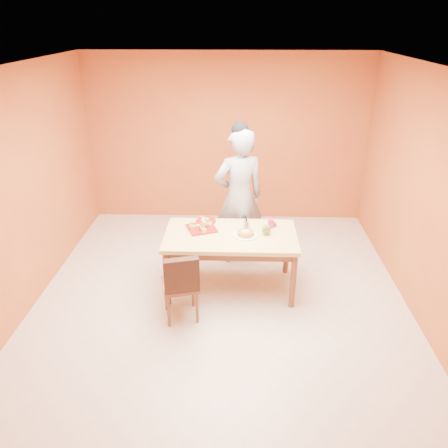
{
  "coord_description": "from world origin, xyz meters",
  "views": [
    {
      "loc": [
        0.2,
        -4.43,
        3.14
      ],
      "look_at": [
        0.03,
        0.3,
        0.89
      ],
      "focal_mm": 35.0,
      "sensor_mm": 36.0,
      "label": 1
    }
  ],
  "objects_px": {
    "pastry_platter": "(202,228)",
    "red_dinner_plate": "(206,221)",
    "person": "(239,197)",
    "checker_tin": "(272,224)",
    "dining_chair": "(180,284)",
    "egg_ornament": "(266,229)",
    "dining_table": "(231,241)",
    "magenta_glass": "(271,223)",
    "sponge_cake": "(246,233)"
  },
  "relations": [
    {
      "from": "dining_chair",
      "to": "red_dinner_plate",
      "type": "height_order",
      "value": "dining_chair"
    },
    {
      "from": "dining_table",
      "to": "person",
      "type": "distance_m",
      "value": 0.8
    },
    {
      "from": "pastry_platter",
      "to": "dining_chair",
      "type": "bearing_deg",
      "value": -103.59
    },
    {
      "from": "egg_ornament",
      "to": "person",
      "type": "bearing_deg",
      "value": 116.38
    },
    {
      "from": "dining_chair",
      "to": "person",
      "type": "xyz_separation_m",
      "value": [
        0.64,
        1.39,
        0.5
      ]
    },
    {
      "from": "pastry_platter",
      "to": "red_dinner_plate",
      "type": "xyz_separation_m",
      "value": [
        0.04,
        0.22,
        -0.0
      ]
    },
    {
      "from": "red_dinner_plate",
      "to": "checker_tin",
      "type": "distance_m",
      "value": 0.85
    },
    {
      "from": "dining_table",
      "to": "sponge_cake",
      "type": "distance_m",
      "value": 0.22
    },
    {
      "from": "red_dinner_plate",
      "to": "dining_chair",
      "type": "bearing_deg",
      "value": -102.68
    },
    {
      "from": "person",
      "to": "pastry_platter",
      "type": "height_order",
      "value": "person"
    },
    {
      "from": "dining_table",
      "to": "dining_chair",
      "type": "distance_m",
      "value": 0.87
    },
    {
      "from": "dining_chair",
      "to": "pastry_platter",
      "type": "relative_size",
      "value": 2.6
    },
    {
      "from": "pastry_platter",
      "to": "checker_tin",
      "type": "bearing_deg",
      "value": 8.58
    },
    {
      "from": "dining_chair",
      "to": "person",
      "type": "distance_m",
      "value": 1.61
    },
    {
      "from": "checker_tin",
      "to": "pastry_platter",
      "type": "bearing_deg",
      "value": -171.42
    },
    {
      "from": "dining_chair",
      "to": "pastry_platter",
      "type": "bearing_deg",
      "value": 62.16
    },
    {
      "from": "dining_chair",
      "to": "checker_tin",
      "type": "xyz_separation_m",
      "value": [
        1.07,
        0.9,
        0.33
      ]
    },
    {
      "from": "dining_chair",
      "to": "pastry_platter",
      "type": "xyz_separation_m",
      "value": [
        0.19,
        0.77,
        0.32
      ]
    },
    {
      "from": "person",
      "to": "sponge_cake",
      "type": "relative_size",
      "value": 9.42
    },
    {
      "from": "dining_table",
      "to": "checker_tin",
      "type": "height_order",
      "value": "checker_tin"
    },
    {
      "from": "dining_table",
      "to": "pastry_platter",
      "type": "height_order",
      "value": "pastry_platter"
    },
    {
      "from": "checker_tin",
      "to": "person",
      "type": "bearing_deg",
      "value": 131.33
    },
    {
      "from": "person",
      "to": "magenta_glass",
      "type": "relative_size",
      "value": 16.89
    },
    {
      "from": "pastry_platter",
      "to": "magenta_glass",
      "type": "relative_size",
      "value": 2.97
    },
    {
      "from": "person",
      "to": "pastry_platter",
      "type": "relative_size",
      "value": 5.69
    },
    {
      "from": "red_dinner_plate",
      "to": "egg_ornament",
      "type": "xyz_separation_m",
      "value": [
        0.76,
        -0.35,
        0.06
      ]
    },
    {
      "from": "pastry_platter",
      "to": "magenta_glass",
      "type": "xyz_separation_m",
      "value": [
        0.86,
        0.08,
        0.05
      ]
    },
    {
      "from": "pastry_platter",
      "to": "red_dinner_plate",
      "type": "distance_m",
      "value": 0.22
    },
    {
      "from": "red_dinner_plate",
      "to": "magenta_glass",
      "type": "bearing_deg",
      "value": -9.65
    },
    {
      "from": "red_dinner_plate",
      "to": "checker_tin",
      "type": "bearing_deg",
      "value": -5.64
    },
    {
      "from": "dining_table",
      "to": "pastry_platter",
      "type": "bearing_deg",
      "value": 160.34
    },
    {
      "from": "pastry_platter",
      "to": "egg_ornament",
      "type": "xyz_separation_m",
      "value": [
        0.79,
        -0.13,
        0.06
      ]
    },
    {
      "from": "dining_table",
      "to": "magenta_glass",
      "type": "relative_size",
      "value": 14.32
    },
    {
      "from": "pastry_platter",
      "to": "red_dinner_plate",
      "type": "bearing_deg",
      "value": 80.6
    },
    {
      "from": "person",
      "to": "egg_ornament",
      "type": "distance_m",
      "value": 0.83
    },
    {
      "from": "sponge_cake",
      "to": "pastry_platter",
      "type": "bearing_deg",
      "value": 163.16
    },
    {
      "from": "dining_chair",
      "to": "sponge_cake",
      "type": "distance_m",
      "value": 1.01
    },
    {
      "from": "dining_table",
      "to": "person",
      "type": "height_order",
      "value": "person"
    },
    {
      "from": "sponge_cake",
      "to": "magenta_glass",
      "type": "relative_size",
      "value": 1.79
    },
    {
      "from": "person",
      "to": "magenta_glass",
      "type": "bearing_deg",
      "value": 107.49
    },
    {
      "from": "magenta_glass",
      "to": "red_dinner_plate",
      "type": "bearing_deg",
      "value": 170.35
    },
    {
      "from": "dining_table",
      "to": "checker_tin",
      "type": "distance_m",
      "value": 0.59
    },
    {
      "from": "person",
      "to": "pastry_platter",
      "type": "distance_m",
      "value": 0.79
    },
    {
      "from": "egg_ornament",
      "to": "pastry_platter",
      "type": "bearing_deg",
      "value": 173.08
    },
    {
      "from": "pastry_platter",
      "to": "egg_ornament",
      "type": "relative_size",
      "value": 2.4
    },
    {
      "from": "dining_chair",
      "to": "pastry_platter",
      "type": "distance_m",
      "value": 0.85
    },
    {
      "from": "dining_table",
      "to": "egg_ornament",
      "type": "xyz_separation_m",
      "value": [
        0.43,
        0.0,
        0.16
      ]
    },
    {
      "from": "dining_table",
      "to": "person",
      "type": "xyz_separation_m",
      "value": [
        0.1,
        0.75,
        0.28
      ]
    },
    {
      "from": "person",
      "to": "red_dinner_plate",
      "type": "bearing_deg",
      "value": 24.44
    },
    {
      "from": "red_dinner_plate",
      "to": "magenta_glass",
      "type": "xyz_separation_m",
      "value": [
        0.82,
        -0.14,
        0.05
      ]
    }
  ]
}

